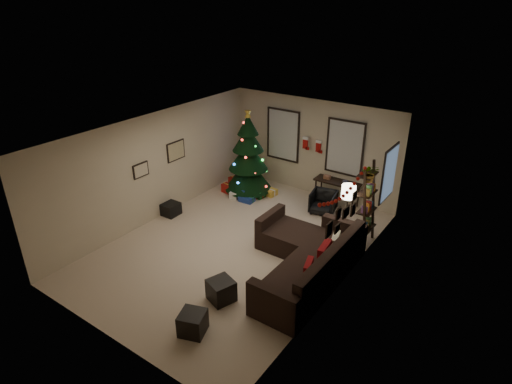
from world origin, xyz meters
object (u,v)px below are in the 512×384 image
christmas_tree (248,159)px  sofa (307,260)px  desk_chair (323,202)px  desk (337,184)px  bookshelf (368,205)px

christmas_tree → sofa: 4.14m
sofa → desk_chair: sofa is taller
christmas_tree → desk: christmas_tree is taller
desk → bookshelf: 1.98m
christmas_tree → bookshelf: (3.75, -0.62, -0.09)m
christmas_tree → bookshelf: christmas_tree is taller
christmas_tree → desk_chair: bearing=3.0°
desk → bookshelf: (1.37, -1.39, 0.34)m
christmas_tree → desk_chair: size_ratio=4.16×
sofa → desk_chair: (-0.94, 2.58, -0.01)m
bookshelf → sofa: bearing=-105.2°
desk → bookshelf: bookshelf is taller
sofa → desk: (-0.87, 3.23, 0.28)m
christmas_tree → desk: 2.54m
christmas_tree → bookshelf: size_ratio=1.29×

